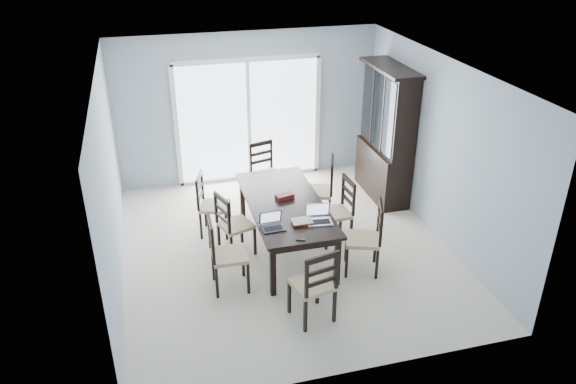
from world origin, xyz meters
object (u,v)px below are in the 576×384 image
dining_table (285,207)px  chair_left_mid (230,219)px  game_box (285,196)px  hot_tub (221,132)px  china_hutch (386,135)px  laptop_dark (273,226)px  chair_left_near (221,247)px  chair_left_far (208,198)px  cell_phone (301,239)px  chair_end_far (264,165)px  chair_end_near (317,279)px  chair_right_near (371,230)px  chair_right_far (324,183)px  laptop_silver (319,219)px  chair_right_mid (341,204)px

dining_table → chair_left_mid: chair_left_mid is taller
game_box → hot_tub: size_ratio=0.13×
china_hutch → laptop_dark: (-2.35, -1.91, -0.27)m
chair_left_near → laptop_dark: size_ratio=3.87×
chair_left_far → cell_phone: (0.91, -1.73, 0.17)m
laptop_dark → cell_phone: (0.26, -0.34, -0.04)m
laptop_dark → cell_phone: 0.43m
dining_table → chair_end_far: size_ratio=1.94×
chair_end_near → laptop_dark: (-0.27, 0.98, 0.19)m
china_hutch → game_box: size_ratio=8.82×
chair_left_near → chair_end_near: chair_left_near is taller
chair_left_near → chair_left_far: size_ratio=1.05×
chair_end_far → cell_phone: (-0.13, -2.61, 0.16)m
chair_left_mid → china_hutch: bearing=94.3°
game_box → chair_end_near: bearing=-92.8°
chair_left_far → chair_right_near: 2.45m
chair_left_near → chair_left_far: chair_left_near is taller
dining_table → chair_end_near: (-0.06, -1.63, -0.07)m
chair_right_far → chair_end_near: chair_right_far is taller
chair_end_far → cell_phone: 2.62m
hot_tub → game_box: bearing=-84.4°
chair_right_near → laptop_silver: size_ratio=3.32×
dining_table → chair_right_mid: chair_right_mid is taller
chair_left_far → laptop_dark: (0.65, -1.39, 0.22)m
hot_tub → dining_table: bearing=-84.9°
cell_phone → hot_tub: size_ratio=0.06×
chair_right_near → chair_end_near: chair_right_near is taller
chair_left_mid → cell_phone: bearing=15.0°
chair_end_near → laptop_dark: bearing=92.5°
chair_end_near → game_box: (0.09, 1.74, 0.18)m
chair_right_mid → laptop_dark: bearing=117.7°
chair_right_mid → dining_table: bearing=89.3°
china_hutch → chair_left_mid: china_hutch is taller
chair_right_mid → cell_phone: (-0.90, -1.04, 0.16)m
hot_tub → chair_right_near: bearing=-74.2°
laptop_silver → china_hutch: bearing=54.3°
dining_table → game_box: bearing=77.8°
chair_left_mid → chair_left_far: chair_left_far is taller
laptop_silver → chair_left_far: bearing=139.0°
chair_left_mid → laptop_dark: size_ratio=3.65×
chair_left_near → game_box: 1.31m
chair_left_far → chair_right_near: chair_right_near is taller
cell_phone → chair_end_far: bearing=110.3°
china_hutch → chair_end_near: size_ratio=1.92×
dining_table → game_box: size_ratio=8.82×
laptop_dark → laptop_silver: laptop_silver is taller
laptop_silver → chair_end_far: bearing=102.1°
chair_left_near → chair_end_far: 2.53m
chair_right_near → game_box: 1.30m
laptop_dark → hot_tub: bearing=87.2°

